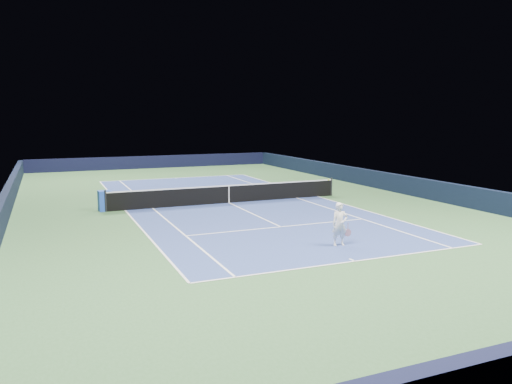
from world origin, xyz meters
name	(u,v)px	position (x,y,z in m)	size (l,w,h in m)	color
ground	(229,203)	(0.00, 0.00, 0.00)	(40.00, 40.00, 0.00)	#325A31
wall_far	(154,162)	(0.00, 19.82, 0.55)	(22.00, 0.35, 1.10)	black
wall_right	(393,183)	(10.82, 0.00, 0.55)	(0.35, 40.00, 1.10)	black
wall_left	(4,207)	(-10.82, 0.00, 0.55)	(0.35, 40.00, 1.10)	black
court_surface	(229,203)	(0.00, 0.00, 0.00)	(10.97, 23.77, 0.01)	navy
baseline_far	(175,178)	(0.00, 11.88, 0.01)	(10.97, 0.08, 0.00)	white
baseline_near	(355,261)	(0.00, -11.88, 0.01)	(10.97, 0.08, 0.00)	white
sideline_doubles_right	(318,196)	(5.49, 0.00, 0.01)	(0.08, 23.77, 0.00)	white
sideline_doubles_left	(125,210)	(-5.49, 0.00, 0.01)	(0.08, 23.77, 0.00)	white
sideline_singles_right	(297,198)	(4.12, 0.00, 0.01)	(0.08, 23.77, 0.00)	white
sideline_singles_left	(153,208)	(-4.12, 0.00, 0.01)	(0.08, 23.77, 0.00)	white
service_line_far	(196,187)	(0.00, 6.40, 0.01)	(8.23, 0.08, 0.00)	white
service_line_near	(281,227)	(0.00, -6.40, 0.01)	(8.23, 0.08, 0.00)	white
center_service_line	(229,203)	(0.00, 0.00, 0.01)	(0.08, 12.80, 0.00)	white
center_mark_far	(176,178)	(0.00, 11.73, 0.01)	(0.08, 0.30, 0.00)	white
center_mark_near	(352,260)	(0.00, -11.73, 0.01)	(0.08, 0.30, 0.00)	white
tennis_net	(229,194)	(0.00, 0.00, 0.50)	(12.90, 0.10, 1.07)	black
sponsor_cube	(105,201)	(-6.40, 0.27, 0.50)	(0.65, 0.60, 1.01)	#1E47B8
tennis_player	(340,224)	(0.62, -9.98, 0.79)	(0.78, 1.28, 2.31)	white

